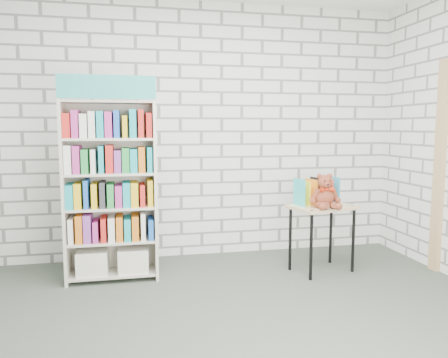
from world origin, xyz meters
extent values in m
plane|color=#3C463B|center=(0.00, 0.00, 0.00)|extent=(4.50, 4.50, 0.00)
cube|color=silver|center=(0.00, 2.00, 1.40)|extent=(4.50, 0.02, 2.80)
cube|color=beige|center=(-1.37, 1.35, 0.85)|extent=(0.03, 0.33, 1.69)
cube|color=beige|center=(-0.55, 1.35, 0.85)|extent=(0.03, 0.33, 1.69)
cube|color=beige|center=(-0.96, 1.50, 0.85)|extent=(0.85, 0.02, 1.69)
cube|color=teal|center=(-0.96, 1.20, 1.80)|extent=(0.85, 0.02, 0.21)
cube|color=beige|center=(-0.96, 1.35, 0.06)|extent=(0.79, 0.31, 0.02)
cube|color=beige|center=(-0.96, 1.35, 0.38)|extent=(0.79, 0.31, 0.02)
cube|color=beige|center=(-0.96, 1.35, 0.70)|extent=(0.79, 0.31, 0.02)
cube|color=beige|center=(-0.96, 1.35, 1.02)|extent=(0.79, 0.31, 0.02)
cube|color=beige|center=(-0.96, 1.35, 1.34)|extent=(0.79, 0.31, 0.02)
cube|color=beige|center=(-0.96, 1.35, 1.68)|extent=(0.79, 0.31, 0.02)
cube|color=silver|center=(-1.15, 1.35, 0.18)|extent=(0.28, 0.27, 0.23)
cube|color=silver|center=(-0.77, 1.35, 0.18)|extent=(0.28, 0.27, 0.23)
cube|color=#BF338C|center=(-0.96, 1.34, 0.50)|extent=(0.79, 0.27, 0.23)
cube|color=#19A5B2|center=(-0.96, 1.34, 0.82)|extent=(0.79, 0.27, 0.23)
cube|color=white|center=(-0.96, 1.34, 1.14)|extent=(0.79, 0.27, 0.23)
cube|color=purple|center=(-0.96, 1.34, 1.46)|extent=(0.79, 0.27, 0.23)
cube|color=tan|center=(1.09, 1.16, 0.66)|extent=(0.71, 0.58, 0.03)
cylinder|color=black|center=(0.88, 0.93, 0.32)|extent=(0.03, 0.03, 0.64)
cylinder|color=black|center=(0.79, 1.26, 0.32)|extent=(0.03, 0.03, 0.64)
cylinder|color=black|center=(1.38, 1.07, 0.32)|extent=(0.03, 0.03, 0.64)
cylinder|color=black|center=(1.30, 1.39, 0.32)|extent=(0.03, 0.03, 0.64)
cylinder|color=black|center=(0.88, 0.94, 0.67)|extent=(0.04, 0.04, 0.01)
cylinder|color=black|center=(1.37, 1.08, 0.67)|extent=(0.04, 0.04, 0.01)
cube|color=#2BBCBD|center=(0.86, 1.20, 0.80)|extent=(0.06, 0.19, 0.26)
cube|color=yellow|center=(0.92, 1.22, 0.80)|extent=(0.06, 0.19, 0.26)
cube|color=orange|center=(0.99, 1.24, 0.80)|extent=(0.06, 0.19, 0.26)
cube|color=black|center=(1.06, 1.26, 0.80)|extent=(0.06, 0.19, 0.26)
cube|color=white|center=(1.13, 1.28, 0.80)|extent=(0.06, 0.19, 0.26)
cube|color=#B93820|center=(1.20, 1.30, 0.80)|extent=(0.06, 0.19, 0.26)
cube|color=teal|center=(1.26, 1.32, 0.80)|extent=(0.06, 0.19, 0.26)
ellipsoid|color=brown|center=(1.06, 1.08, 0.77)|extent=(0.20, 0.17, 0.20)
sphere|color=brown|center=(1.06, 1.07, 0.92)|extent=(0.14, 0.14, 0.14)
sphere|color=brown|center=(1.01, 1.09, 0.97)|extent=(0.05, 0.05, 0.05)
sphere|color=brown|center=(1.12, 1.08, 0.97)|extent=(0.05, 0.05, 0.05)
sphere|color=brown|center=(1.06, 1.02, 0.90)|extent=(0.06, 0.06, 0.06)
sphere|color=black|center=(1.04, 1.02, 0.94)|extent=(0.02, 0.02, 0.02)
sphere|color=black|center=(1.08, 1.01, 0.94)|extent=(0.02, 0.02, 0.02)
sphere|color=black|center=(1.06, 0.99, 0.90)|extent=(0.02, 0.02, 0.02)
cylinder|color=brown|center=(0.96, 1.06, 0.80)|extent=(0.10, 0.08, 0.14)
cylinder|color=brown|center=(1.16, 1.05, 0.80)|extent=(0.10, 0.08, 0.14)
sphere|color=brown|center=(0.94, 1.05, 0.74)|extent=(0.06, 0.06, 0.06)
sphere|color=brown|center=(1.19, 1.04, 0.74)|extent=(0.06, 0.06, 0.06)
cylinder|color=brown|center=(1.00, 0.98, 0.71)|extent=(0.10, 0.16, 0.08)
cylinder|color=brown|center=(1.11, 0.98, 0.71)|extent=(0.11, 0.16, 0.08)
sphere|color=brown|center=(0.98, 0.92, 0.70)|extent=(0.07, 0.07, 0.07)
sphere|color=brown|center=(1.13, 0.91, 0.70)|extent=(0.07, 0.07, 0.07)
cone|color=red|center=(1.03, 1.02, 0.85)|extent=(0.06, 0.06, 0.05)
cone|color=red|center=(1.09, 1.02, 0.85)|extent=(0.06, 0.06, 0.05)
sphere|color=red|center=(1.06, 1.02, 0.85)|extent=(0.03, 0.03, 0.03)
cube|color=tan|center=(2.23, 0.95, 1.05)|extent=(0.05, 0.12, 2.10)
camera|label=1|loc=(-0.76, -2.83, 1.44)|focal=35.00mm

